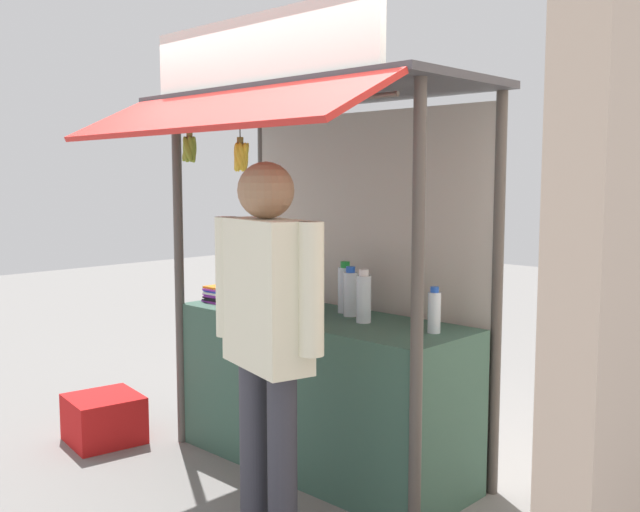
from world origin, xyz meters
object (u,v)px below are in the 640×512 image
water_bottle_mid_left (364,298)px  vendor_person (267,319)px  water_bottle_right (308,294)px  water_bottle_center (434,311)px  plastic_crate (104,419)px  water_bottle_far_right (350,293)px  banana_bunch_inner_left (190,149)px  water_bottle_front_right (345,289)px  banana_bunch_inner_right (241,156)px  magazine_stack_mid_right (228,293)px  magazine_stack_front_left (260,311)px

water_bottle_mid_left → vendor_person: 0.87m
water_bottle_right → water_bottle_center: (0.92, 0.00, 0.01)m
water_bottle_mid_left → plastic_crate: 1.98m
water_bottle_far_right → banana_bunch_inner_left: banana_bunch_inner_left is taller
water_bottle_center → water_bottle_front_right: bearing=171.6°
banana_bunch_inner_left → vendor_person: size_ratio=0.15×
water_bottle_mid_left → banana_bunch_inner_left: banana_bunch_inner_left is taller
vendor_person → plastic_crate: 2.00m
water_bottle_mid_left → banana_bunch_inner_right: bearing=-139.3°
magazine_stack_mid_right → banana_bunch_inner_right: (0.59, -0.38, 0.87)m
banana_bunch_inner_left → water_bottle_far_right: bearing=33.7°
water_bottle_center → plastic_crate: bearing=-160.0°
water_bottle_center → banana_bunch_inner_right: size_ratio=0.75×
magazine_stack_front_left → banana_bunch_inner_right: banana_bunch_inner_right is taller
vendor_person → water_bottle_center: bearing=86.5°
water_bottle_front_right → water_bottle_center: water_bottle_front_right is taller
magazine_stack_front_left → banana_bunch_inner_right: bearing=-73.9°
water_bottle_far_right → water_bottle_center: bearing=-4.0°
magazine_stack_mid_right → plastic_crate: (-0.51, -0.64, -0.81)m
water_bottle_front_right → plastic_crate: size_ratio=0.71×
water_bottle_right → banana_bunch_inner_right: size_ratio=0.68×
water_bottle_far_right → magazine_stack_mid_right: (-0.93, -0.15, -0.08)m
banana_bunch_inner_left → water_bottle_center: bearing=19.1°
vendor_person → plastic_crate: vendor_person is taller
magazine_stack_mid_right → banana_bunch_inner_right: banana_bunch_inner_right is taller
magazine_stack_mid_right → water_bottle_front_right: bearing=14.6°
banana_bunch_inner_right → water_bottle_far_right: bearing=57.6°
water_bottle_right → banana_bunch_inner_left: 1.12m
banana_bunch_inner_right → water_bottle_mid_left: bearing=40.7°
water_bottle_center → water_bottle_far_right: (-0.62, 0.04, 0.02)m
magazine_stack_mid_right → banana_bunch_inner_right: 1.12m
water_bottle_mid_left → magazine_stack_front_left: 0.63m
banana_bunch_inner_right → banana_bunch_inner_left: same height
banana_bunch_inner_left → water_bottle_right: bearing=44.5°
water_bottle_far_right → plastic_crate: 1.87m
magazine_stack_front_left → banana_bunch_inner_left: banana_bunch_inner_left is taller
water_bottle_right → magazine_stack_mid_right: size_ratio=0.70×
water_bottle_front_right → water_bottle_right: bearing=-152.6°
water_bottle_mid_left → magazine_stack_front_left: (-0.56, -0.27, -0.11)m
water_bottle_right → water_bottle_front_right: 0.24m
water_bottle_mid_left → magazine_stack_mid_right: bearing=-176.6°
water_bottle_far_right → magazine_stack_mid_right: 0.95m
banana_bunch_inner_left → magazine_stack_mid_right: bearing=108.9°
water_bottle_far_right → plastic_crate: size_ratio=0.67×
water_bottle_right → vendor_person: (0.63, -0.90, 0.06)m
water_bottle_front_right → water_bottle_far_right: water_bottle_front_right is taller
magazine_stack_front_left → plastic_crate: bearing=-157.9°
magazine_stack_mid_right → banana_bunch_inner_left: banana_bunch_inner_left is taller
water_bottle_far_right → plastic_crate: water_bottle_far_right is taller
water_bottle_center → magazine_stack_front_left: bearing=-162.4°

